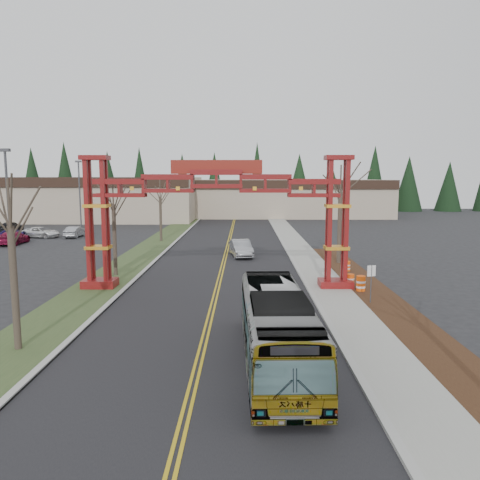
{
  "coord_description": "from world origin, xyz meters",
  "views": [
    {
      "loc": [
        1.87,
        -13.01,
        7.47
      ],
      "look_at": [
        1.58,
        14.49,
        3.78
      ],
      "focal_mm": 35.0,
      "sensor_mm": 36.0,
      "label": 1
    }
  ],
  "objects_px": {
    "bare_tree_median_near": "(10,227)",
    "bare_tree_median_mid": "(113,205)",
    "gateway_arch": "(217,200)",
    "parked_car_mid_b": "(8,234)",
    "parked_car_mid_a": "(13,238)",
    "bare_tree_median_far": "(160,197)",
    "retail_building_west": "(70,198)",
    "transit_bus": "(277,328)",
    "street_sign": "(371,277)",
    "barrel_north": "(347,267)",
    "parked_car_far_a": "(75,232)",
    "barrel_mid": "(350,281)",
    "silver_sedan": "(241,248)",
    "parked_car_far_c": "(11,227)",
    "retail_building_east": "(286,197)",
    "parked_car_far_b": "(41,232)",
    "bare_tree_right_far": "(340,192)",
    "barrel_south": "(361,284)",
    "light_pole_near": "(8,197)",
    "light_pole_far": "(80,189)"
  },
  "relations": [
    {
      "from": "bare_tree_right_far",
      "to": "light_pole_near",
      "type": "distance_m",
      "value": 29.28
    },
    {
      "from": "parked_car_far_c",
      "to": "street_sign",
      "type": "relative_size",
      "value": 2.07
    },
    {
      "from": "retail_building_west",
      "to": "transit_bus",
      "type": "xyz_separation_m",
      "value": [
        33.15,
        -66.92,
        -2.27
      ]
    },
    {
      "from": "parked_car_far_a",
      "to": "gateway_arch",
      "type": "bearing_deg",
      "value": 126.5
    },
    {
      "from": "parked_car_far_a",
      "to": "bare_tree_median_mid",
      "type": "relative_size",
      "value": 0.56
    },
    {
      "from": "silver_sedan",
      "to": "parked_car_mid_a",
      "type": "bearing_deg",
      "value": 153.15
    },
    {
      "from": "parked_car_far_a",
      "to": "barrel_mid",
      "type": "distance_m",
      "value": 39.25
    },
    {
      "from": "transit_bus",
      "to": "barrel_mid",
      "type": "bearing_deg",
      "value": 63.97
    },
    {
      "from": "parked_car_mid_b",
      "to": "street_sign",
      "type": "bearing_deg",
      "value": 34.49
    },
    {
      "from": "parked_car_mid_b",
      "to": "parked_car_mid_a",
      "type": "bearing_deg",
      "value": 16.61
    },
    {
      "from": "barrel_north",
      "to": "parked_car_far_b",
      "type": "bearing_deg",
      "value": 147.75
    },
    {
      "from": "gateway_arch",
      "to": "bare_tree_median_far",
      "type": "relative_size",
      "value": 2.51
    },
    {
      "from": "parked_car_mid_a",
      "to": "bare_tree_median_far",
      "type": "relative_size",
      "value": 0.7
    },
    {
      "from": "transit_bus",
      "to": "barrel_mid",
      "type": "height_order",
      "value": "transit_bus"
    },
    {
      "from": "bare_tree_median_near",
      "to": "bare_tree_median_mid",
      "type": "distance_m",
      "value": 15.51
    },
    {
      "from": "barrel_north",
      "to": "bare_tree_median_mid",
      "type": "bearing_deg",
      "value": -175.19
    },
    {
      "from": "bare_tree_median_mid",
      "to": "retail_building_east",
      "type": "bearing_deg",
      "value": 72.76
    },
    {
      "from": "transit_bus",
      "to": "bare_tree_median_mid",
      "type": "xyz_separation_m",
      "value": [
        -11.15,
        16.9,
        3.92
      ]
    },
    {
      "from": "parked_car_mid_b",
      "to": "barrel_mid",
      "type": "distance_m",
      "value": 43.76
    },
    {
      "from": "retail_building_west",
      "to": "parked_car_mid_a",
      "type": "height_order",
      "value": "retail_building_west"
    },
    {
      "from": "silver_sedan",
      "to": "parked_car_far_c",
      "type": "relative_size",
      "value": 0.99
    },
    {
      "from": "silver_sedan",
      "to": "barrel_south",
      "type": "height_order",
      "value": "silver_sedan"
    },
    {
      "from": "bare_tree_median_mid",
      "to": "barrel_north",
      "type": "bearing_deg",
      "value": 4.81
    },
    {
      "from": "gateway_arch",
      "to": "silver_sedan",
      "type": "xyz_separation_m",
      "value": [
        1.5,
        12.87,
        -5.19
      ]
    },
    {
      "from": "street_sign",
      "to": "barrel_mid",
      "type": "bearing_deg",
      "value": 93.2
    },
    {
      "from": "retail_building_east",
      "to": "bare_tree_right_far",
      "type": "height_order",
      "value": "bare_tree_right_far"
    },
    {
      "from": "parked_car_far_c",
      "to": "barrel_mid",
      "type": "distance_m",
      "value": 50.72
    },
    {
      "from": "gateway_arch",
      "to": "bare_tree_right_far",
      "type": "distance_m",
      "value": 13.47
    },
    {
      "from": "silver_sedan",
      "to": "bare_tree_median_near",
      "type": "distance_m",
      "value": 26.62
    },
    {
      "from": "light_pole_near",
      "to": "light_pole_far",
      "type": "distance_m",
      "value": 28.97
    },
    {
      "from": "bare_tree_right_far",
      "to": "barrel_south",
      "type": "height_order",
      "value": "bare_tree_right_far"
    },
    {
      "from": "bare_tree_median_near",
      "to": "light_pole_near",
      "type": "xyz_separation_m",
      "value": [
        -11.24,
        22.02,
        0.39
      ]
    },
    {
      "from": "retail_building_east",
      "to": "bare_tree_median_near",
      "type": "distance_m",
      "value": 75.72
    },
    {
      "from": "parked_car_mid_b",
      "to": "silver_sedan",
      "type": "bearing_deg",
      "value": 50.04
    },
    {
      "from": "bare_tree_median_mid",
      "to": "barrel_mid",
      "type": "distance_m",
      "value": 18.15
    },
    {
      "from": "parked_car_mid_b",
      "to": "parked_car_far_b",
      "type": "bearing_deg",
      "value": 99.41
    },
    {
      "from": "bare_tree_median_far",
      "to": "parked_car_far_b",
      "type": "bearing_deg",
      "value": 168.21
    },
    {
      "from": "bare_tree_right_far",
      "to": "parked_car_far_b",
      "type": "bearing_deg",
      "value": 152.33
    },
    {
      "from": "retail_building_west",
      "to": "silver_sedan",
      "type": "xyz_separation_m",
      "value": [
        31.5,
        -41.09,
        -2.97
      ]
    },
    {
      "from": "street_sign",
      "to": "barrel_north",
      "type": "xyz_separation_m",
      "value": [
        0.68,
        9.46,
        -1.24
      ]
    },
    {
      "from": "retail_building_west",
      "to": "retail_building_east",
      "type": "height_order",
      "value": "retail_building_west"
    },
    {
      "from": "parked_car_mid_a",
      "to": "parked_car_far_b",
      "type": "height_order",
      "value": "parked_car_mid_a"
    },
    {
      "from": "retail_building_east",
      "to": "bare_tree_median_far",
      "type": "distance_m",
      "value": 42.58
    },
    {
      "from": "street_sign",
      "to": "bare_tree_right_far",
      "type": "bearing_deg",
      "value": 86.93
    },
    {
      "from": "retail_building_east",
      "to": "street_sign",
      "type": "xyz_separation_m",
      "value": [
        -0.7,
        -65.97,
        -1.82
      ]
    },
    {
      "from": "parked_car_mid_b",
      "to": "bare_tree_median_far",
      "type": "height_order",
      "value": "bare_tree_median_far"
    },
    {
      "from": "gateway_arch",
      "to": "parked_car_mid_b",
      "type": "bearing_deg",
      "value": 137.13
    },
    {
      "from": "retail_building_west",
      "to": "transit_bus",
      "type": "relative_size",
      "value": 4.3
    },
    {
      "from": "parked_car_far_b",
      "to": "bare_tree_median_mid",
      "type": "distance_m",
      "value": 28.01
    },
    {
      "from": "retail_building_west",
      "to": "bare_tree_right_far",
      "type": "relative_size",
      "value": 5.39
    }
  ]
}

